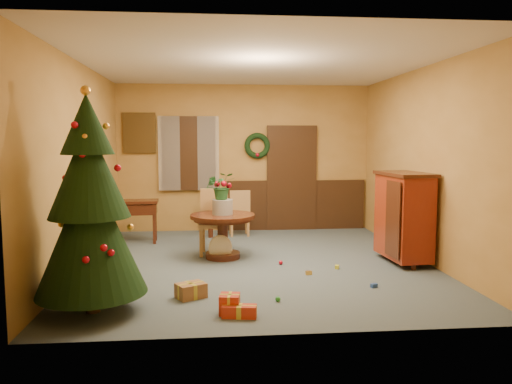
{
  "coord_description": "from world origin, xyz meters",
  "views": [
    {
      "loc": [
        -0.69,
        -7.21,
        1.82
      ],
      "look_at": [
        0.01,
        0.4,
        1.01
      ],
      "focal_mm": 35.0,
      "sensor_mm": 36.0,
      "label": 1
    }
  ],
  "objects": [
    {
      "name": "chair_near",
      "position": [
        -0.64,
        0.7,
        0.55
      ],
      "size": [
        0.49,
        0.49,
        1.03
      ],
      "color": "olive",
      "rests_on": "floor"
    },
    {
      "name": "christmas_tree",
      "position": [
        -1.94,
        -1.95,
        1.12
      ],
      "size": [
        1.15,
        1.15,
        2.37
      ],
      "color": "#382111",
      "rests_on": "floor"
    },
    {
      "name": "toy_c",
      "position": [
        1.09,
        -0.44,
        0.03
      ],
      "size": [
        0.08,
        0.09,
        0.05
      ],
      "primitive_type": "cube",
      "rotation": [
        0.0,
        0.0,
        1.19
      ],
      "color": "gold",
      "rests_on": "floor"
    },
    {
      "name": "centerpiece_plant",
      "position": [
        -0.5,
        0.35,
        1.12
      ],
      "size": [
        0.37,
        0.32,
        0.41
      ],
      "primitive_type": "imported",
      "color": "#1E4C23",
      "rests_on": "urn"
    },
    {
      "name": "guitar",
      "position": [
        -0.54,
        0.27,
        0.43
      ],
      "size": [
        0.47,
        0.62,
        0.83
      ],
      "primitive_type": null,
      "rotation": [
        -0.49,
        0.0,
        -0.21
      ],
      "color": "beige",
      "rests_on": "floor"
    },
    {
      "name": "sideboard",
      "position": [
        2.15,
        -0.17,
        0.72
      ],
      "size": [
        0.63,
        1.09,
        1.34
      ],
      "color": "#61130B",
      "rests_on": "floor"
    },
    {
      "name": "gift_a",
      "position": [
        -0.92,
        -1.56,
        0.08
      ],
      "size": [
        0.39,
        0.36,
        0.17
      ],
      "color": "brown",
      "rests_on": "floor"
    },
    {
      "name": "toy_a",
      "position": [
        1.31,
        -1.37,
        0.03
      ],
      "size": [
        0.09,
        0.08,
        0.05
      ],
      "primitive_type": "cube",
      "rotation": [
        0.0,
        0.0,
        0.37
      ],
      "color": "#214292",
      "rests_on": "floor"
    },
    {
      "name": "gift_c",
      "position": [
        -2.15,
        -1.71,
        0.08
      ],
      "size": [
        0.34,
        0.29,
        0.16
      ],
      "color": "brown",
      "rests_on": "floor"
    },
    {
      "name": "room_envelope",
      "position": [
        0.21,
        2.7,
        1.12
      ],
      "size": [
        5.5,
        5.5,
        5.5
      ],
      "color": "#394953",
      "rests_on": "ground"
    },
    {
      "name": "writing_desk",
      "position": [
        -2.04,
        1.65,
        0.57
      ],
      "size": [
        0.87,
        0.46,
        0.76
      ],
      "color": "black",
      "rests_on": "floor"
    },
    {
      "name": "toy_e",
      "position": [
        0.63,
        -0.72,
        0.03
      ],
      "size": [
        0.09,
        0.06,
        0.05
      ],
      "primitive_type": "cube",
      "rotation": [
        0.0,
        0.0,
        0.2
      ],
      "color": "gold",
      "rests_on": "floor"
    },
    {
      "name": "toy_b",
      "position": [
        0.06,
        -1.8,
        0.03
      ],
      "size": [
        0.06,
        0.06,
        0.06
      ],
      "primitive_type": "sphere",
      "color": "#227F2B",
      "rests_on": "floor"
    },
    {
      "name": "gift_b",
      "position": [
        -0.5,
        -2.13,
        0.1
      ],
      "size": [
        0.23,
        0.23,
        0.21
      ],
      "color": "#A22915",
      "rests_on": "floor"
    },
    {
      "name": "toy_d",
      "position": [
        0.33,
        -0.13,
        0.03
      ],
      "size": [
        0.06,
        0.06,
        0.06
      ],
      "primitive_type": "sphere",
      "color": "#B60C22",
      "rests_on": "floor"
    },
    {
      "name": "stand_plant",
      "position": [
        -0.69,
        1.99,
        0.95
      ],
      "size": [
        0.25,
        0.21,
        0.4
      ],
      "primitive_type": "imported",
      "rotation": [
        0.0,
        0.0,
        0.16
      ],
      "color": "#19471E",
      "rests_on": "plant_stand"
    },
    {
      "name": "plant_stand",
      "position": [
        -0.69,
        1.99,
        0.47
      ],
      "size": [
        0.29,
        0.29,
        0.75
      ],
      "color": "black",
      "rests_on": "floor"
    },
    {
      "name": "gift_d",
      "position": [
        -0.4,
        -2.25,
        0.06
      ],
      "size": [
        0.37,
        0.2,
        0.13
      ],
      "color": "#A22915",
      "rests_on": "floor"
    },
    {
      "name": "chair_far",
      "position": [
        -0.14,
        2.1,
        0.47
      ],
      "size": [
        0.39,
        0.39,
        0.88
      ],
      "color": "olive",
      "rests_on": "floor"
    },
    {
      "name": "dining_table",
      "position": [
        -0.5,
        0.35,
        0.48
      ],
      "size": [
        0.99,
        0.99,
        0.68
      ],
      "color": "black",
      "rests_on": "floor"
    },
    {
      "name": "urn",
      "position": [
        -0.5,
        0.35,
        0.8
      ],
      "size": [
        0.31,
        0.31,
        0.23
      ],
      "primitive_type": "cylinder",
      "color": "slate",
      "rests_on": "dining_table"
    }
  ]
}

